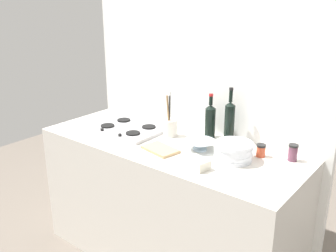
# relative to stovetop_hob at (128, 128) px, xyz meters

# --- Properties ---
(counter_block) EXTENTS (1.80, 0.70, 0.90)m
(counter_block) POSITION_rel_stovetop_hob_xyz_m (0.39, -0.02, -0.46)
(counter_block) COLOR silver
(counter_block) RESTS_ON ground
(backsplash_panel) EXTENTS (1.90, 0.06, 2.38)m
(backsplash_panel) POSITION_rel_stovetop_hob_xyz_m (0.39, 0.36, 0.28)
(backsplash_panel) COLOR white
(backsplash_panel) RESTS_ON ground
(stovetop_hob) EXTENTS (0.50, 0.37, 0.04)m
(stovetop_hob) POSITION_rel_stovetop_hob_xyz_m (0.00, 0.00, 0.00)
(stovetop_hob) COLOR #B2B2B7
(stovetop_hob) RESTS_ON counter_block
(plate_stack) EXTENTS (0.23, 0.23, 0.11)m
(plate_stack) POSITION_rel_stovetop_hob_xyz_m (0.85, 0.01, 0.04)
(plate_stack) COLOR white
(plate_stack) RESTS_ON counter_block
(wine_bottle_leftmost) EXTENTS (0.07, 0.07, 0.31)m
(wine_bottle_leftmost) POSITION_rel_stovetop_hob_xyz_m (0.54, 0.24, 0.11)
(wine_bottle_leftmost) COLOR black
(wine_bottle_leftmost) RESTS_ON counter_block
(wine_bottle_mid_left) EXTENTS (0.07, 0.07, 0.37)m
(wine_bottle_mid_left) POSITION_rel_stovetop_hob_xyz_m (0.69, 0.25, 0.13)
(wine_bottle_mid_left) COLOR black
(wine_bottle_mid_left) RESTS_ON counter_block
(mixing_bowl) EXTENTS (0.20, 0.20, 0.06)m
(mixing_bowl) POSITION_rel_stovetop_hob_xyz_m (0.62, 0.01, 0.02)
(mixing_bowl) COLOR silver
(mixing_bowl) RESTS_ON counter_block
(butter_dish) EXTENTS (0.15, 0.12, 0.06)m
(butter_dish) POSITION_rel_stovetop_hob_xyz_m (0.75, -0.22, 0.01)
(butter_dish) COLOR silver
(butter_dish) RESTS_ON counter_block
(utensil_crock) EXTENTS (0.10, 0.10, 0.31)m
(utensil_crock) POSITION_rel_stovetop_hob_xyz_m (0.31, 0.10, 0.05)
(utensil_crock) COLOR silver
(utensil_crock) RESTS_ON counter_block
(condiment_jar_front) EXTENTS (0.06, 0.06, 0.10)m
(condiment_jar_front) POSITION_rel_stovetop_hob_xyz_m (1.13, 0.21, 0.04)
(condiment_jar_front) COLOR #66384C
(condiment_jar_front) RESTS_ON counter_block
(condiment_jar_rear) EXTENTS (0.06, 0.06, 0.08)m
(condiment_jar_rear) POSITION_rel_stovetop_hob_xyz_m (0.96, 0.15, 0.03)
(condiment_jar_rear) COLOR #C64C2D
(condiment_jar_rear) RESTS_ON counter_block
(cutting_board) EXTENTS (0.25, 0.18, 0.02)m
(cutting_board) POSITION_rel_stovetop_hob_xyz_m (0.43, -0.15, -0.00)
(cutting_board) COLOR tan
(cutting_board) RESTS_ON counter_block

